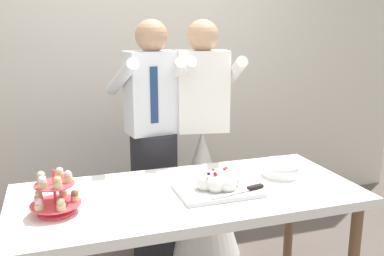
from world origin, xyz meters
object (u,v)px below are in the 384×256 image
(dessert_table, at_px, (188,204))
(person_bride, at_px, (202,177))
(main_cake_tray, at_px, (218,184))
(plate_stack, at_px, (281,168))
(person_groom, at_px, (154,157))
(cupcake_stand, at_px, (55,195))

(dessert_table, relative_size, person_bride, 1.08)
(main_cake_tray, bearing_deg, plate_stack, 14.57)
(plate_stack, xyz_separation_m, person_bride, (-0.26, 0.62, -0.24))
(plate_stack, height_order, person_groom, person_groom)
(cupcake_stand, height_order, person_bride, person_bride)
(main_cake_tray, height_order, person_bride, person_bride)
(person_groom, relative_size, person_bride, 1.00)
(cupcake_stand, relative_size, main_cake_tray, 0.53)
(plate_stack, bearing_deg, dessert_table, -174.47)
(person_bride, bearing_deg, dessert_table, -115.29)
(dessert_table, relative_size, cupcake_stand, 7.83)
(main_cake_tray, xyz_separation_m, person_groom, (-0.16, 0.78, -0.07))
(cupcake_stand, bearing_deg, person_bride, 37.16)
(dessert_table, bearing_deg, plate_stack, 5.53)
(dessert_table, bearing_deg, cupcake_stand, -174.63)
(cupcake_stand, xyz_separation_m, main_cake_tray, (0.80, 0.00, -0.04))
(dessert_table, distance_m, person_bride, 0.76)
(person_bride, bearing_deg, person_groom, 173.17)
(dessert_table, xyz_separation_m, main_cake_tray, (0.14, -0.06, 0.12))
(person_bride, bearing_deg, cupcake_stand, -142.84)
(plate_stack, xyz_separation_m, person_groom, (-0.59, 0.66, -0.07))
(person_groom, distance_m, person_bride, 0.37)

